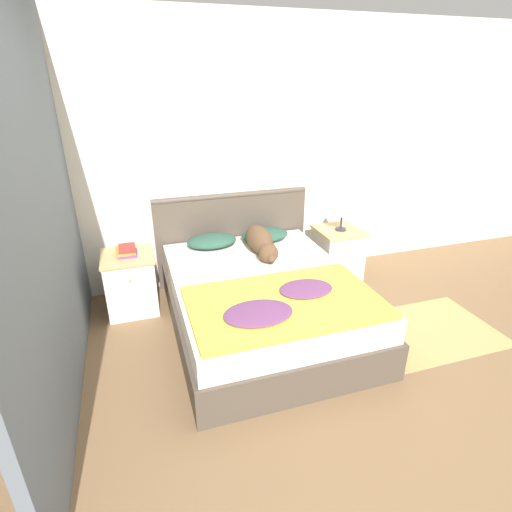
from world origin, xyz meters
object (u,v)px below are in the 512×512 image
bed (263,303)px  nightstand_right (337,254)px  nightstand_left (131,282)px  pillow_left (212,241)px  table_lamp (343,208)px  dog (261,242)px  pillow_right (265,235)px  book_stack (126,251)px

bed → nightstand_right: (1.06, 0.65, 0.04)m
nightstand_left → pillow_left: (0.79, 0.09, 0.28)m
table_lamp → dog: bearing=-169.6°
pillow_left → pillow_right: bearing=0.0°
dog → table_lamp: bearing=10.4°
pillow_right → table_lamp: table_lamp is taller
bed → nightstand_left: 1.24m
nightstand_left → table_lamp: table_lamp is taller
table_lamp → pillow_left: bearing=175.1°
nightstand_left → table_lamp: size_ratio=1.72×
pillow_left → table_lamp: (1.33, -0.11, 0.23)m
table_lamp → bed: bearing=-149.2°
nightstand_left → nightstand_right: (2.11, 0.00, 0.00)m
dog → table_lamp: table_lamp is taller
nightstand_right → pillow_right: size_ratio=1.17×
bed → pillow_left: 0.85m
bed → nightstand_right: bearing=31.7°
nightstand_left → nightstand_right: same height
dog → pillow_left: bearing=145.0°
book_stack → nightstand_right: bearing=-0.1°
bed → dog: (0.13, 0.46, 0.36)m
dog → nightstand_left: bearing=170.9°
nightstand_right → book_stack: 2.13m
pillow_right → nightstand_left: bearing=-176.1°
pillow_left → dog: bearing=-35.0°
nightstand_right → pillow_right: 0.84m
nightstand_left → pillow_left: size_ratio=1.17×
pillow_left → dog: (0.40, -0.28, 0.05)m
bed → book_stack: book_stack is taller
nightstand_left → pillow_right: bearing=3.9°
bed → table_lamp: (1.06, 0.63, 0.55)m
dog → book_stack: dog is taller
nightstand_left → bed: bearing=-31.7°
bed → nightstand_right: size_ratio=3.42×
pillow_left → dog: 0.50m
bed → nightstand_right: 1.24m
pillow_left → pillow_right: 0.54m
table_lamp → book_stack: bearing=179.2°
pillow_right → dog: dog is taller
pillow_right → book_stack: 1.33m
pillow_left → table_lamp: bearing=-4.9°
nightstand_right → dog: bearing=-168.3°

